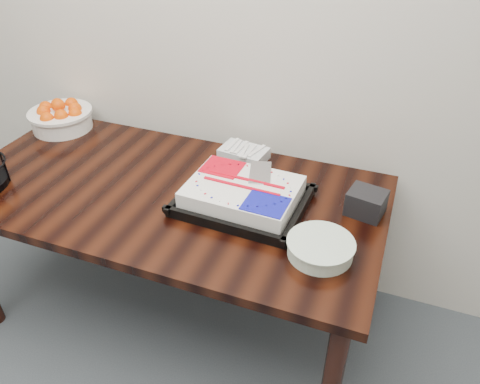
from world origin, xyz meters
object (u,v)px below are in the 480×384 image
(plate_stack, at_px, (320,248))
(napkin_box, at_px, (366,203))
(cake_tray, at_px, (243,195))
(tangerine_bowl, at_px, (60,113))
(table, at_px, (167,206))

(plate_stack, height_order, napkin_box, napkin_box)
(cake_tray, bearing_deg, napkin_box, 14.16)
(tangerine_bowl, bearing_deg, cake_tray, -14.97)
(cake_tray, distance_m, plate_stack, 0.40)
(tangerine_bowl, xyz_separation_m, plate_stack, (1.45, -0.47, -0.06))
(cake_tray, height_order, napkin_box, cake_tray)
(plate_stack, bearing_deg, napkin_box, 69.77)
(table, height_order, tangerine_bowl, tangerine_bowl)
(table, distance_m, napkin_box, 0.82)
(cake_tray, xyz_separation_m, tangerine_bowl, (-1.10, 0.29, 0.04))
(plate_stack, distance_m, napkin_box, 0.32)
(table, relative_size, cake_tray, 3.61)
(cake_tray, distance_m, napkin_box, 0.48)
(napkin_box, bearing_deg, tangerine_bowl, 173.52)
(tangerine_bowl, bearing_deg, plate_stack, -18.06)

